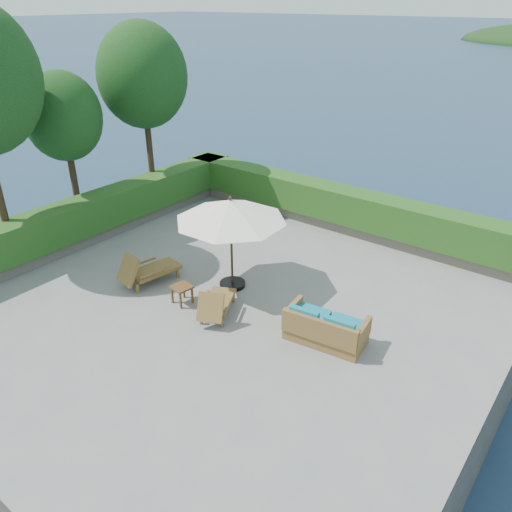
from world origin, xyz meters
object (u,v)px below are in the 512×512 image
Objects in this scene: patio_umbrella at (231,211)px; side_table at (182,289)px; lounge_right at (216,303)px; wicker_loveseat at (325,329)px; lounge_left at (146,270)px.

patio_umbrella is 2.20m from side_table.
wicker_loveseat reaches higher than lounge_right.
wicker_loveseat is at bearing 18.17° from lounge_left.
side_table is (-1.02, -0.09, 0.04)m from lounge_right.
wicker_loveseat is at bearing -10.97° from patio_umbrella.
wicker_loveseat is at bearing 12.21° from side_table.
wicker_loveseat is (3.50, 0.76, -0.06)m from side_table.
patio_umbrella reaches higher than lounge_right.
side_table is 0.28× the size of wicker_loveseat.
side_table is at bearing -107.94° from patio_umbrella.
patio_umbrella is 1.94× the size of wicker_loveseat.
lounge_right is at bearing 9.93° from lounge_left.
patio_umbrella is 3.57m from wicker_loveseat.
lounge_left is at bearing 153.22° from lounge_right.
side_table is at bearing -175.25° from wicker_loveseat.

